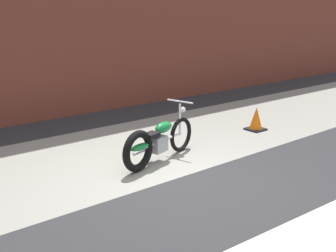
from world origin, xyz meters
TOP-DOWN VIEW (x-y plane):
  - ground_plane at (0.00, 0.00)m, footprint 80.00×80.00m
  - sidewalk_slab at (0.00, 1.75)m, footprint 36.00×3.50m
  - motorcycle_green at (0.27, 0.80)m, footprint 1.96×0.78m
  - traffic_cone at (3.38, 1.05)m, footprint 0.40×0.40m

SIDE VIEW (x-z plane):
  - ground_plane at x=0.00m, z-range 0.00..0.00m
  - sidewalk_slab at x=0.00m, z-range 0.00..0.01m
  - traffic_cone at x=3.38m, z-range -0.03..0.52m
  - motorcycle_green at x=0.27m, z-range -0.12..0.91m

